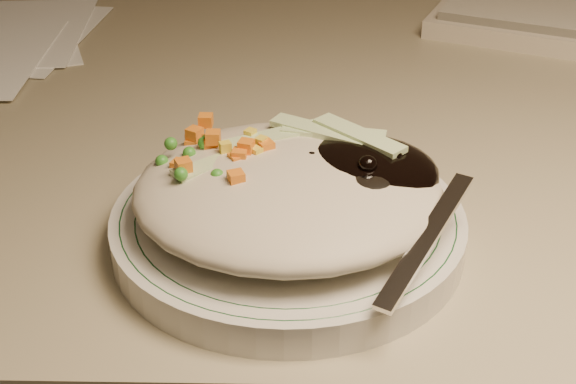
{
  "coord_description": "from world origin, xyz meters",
  "views": [
    {
      "loc": [
        -0.04,
        0.73,
        1.03
      ],
      "look_at": [
        -0.05,
        1.16,
        0.78
      ],
      "focal_mm": 50.0,
      "sensor_mm": 36.0,
      "label": 1
    }
  ],
  "objects": [
    {
      "name": "meal",
      "position": [
        -0.04,
        1.16,
        0.78
      ],
      "size": [
        0.21,
        0.19,
        0.05
      ],
      "color": "#B6AC94",
      "rests_on": "plate"
    },
    {
      "name": "plate",
      "position": [
        -0.05,
        1.16,
        0.75
      ],
      "size": [
        0.23,
        0.23,
        0.02
      ],
      "primitive_type": "cylinder",
      "color": "silver",
      "rests_on": "desk"
    },
    {
      "name": "desk",
      "position": [
        0.0,
        1.38,
        0.54
      ],
      "size": [
        1.4,
        0.7,
        0.74
      ],
      "color": "gray",
      "rests_on": "ground"
    },
    {
      "name": "plate_rim",
      "position": [
        -0.05,
        1.16,
        0.76
      ],
      "size": [
        0.21,
        0.21,
        0.0
      ],
      "color": "#144723",
      "rests_on": "plate"
    }
  ]
}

